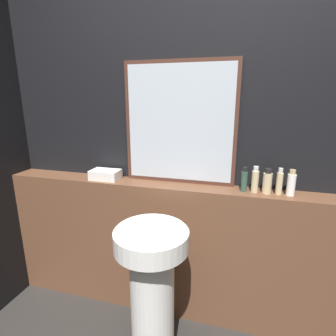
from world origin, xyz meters
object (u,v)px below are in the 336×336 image
(hand_soap_bottle, at_px, (291,184))
(shampoo_bottle, at_px, (244,180))
(lotion_bottle, at_px, (267,182))
(conditioner_bottle, at_px, (255,180))
(body_wash_bottle, at_px, (279,182))
(pedestal_sink, at_px, (152,287))
(mirror, at_px, (180,124))
(towel_stack, at_px, (105,175))

(hand_soap_bottle, bearing_deg, shampoo_bottle, -180.00)
(shampoo_bottle, relative_size, lotion_bottle, 1.00)
(conditioner_bottle, bearing_deg, lotion_bottle, 0.00)
(hand_soap_bottle, bearing_deg, body_wash_bottle, -180.00)
(conditioner_bottle, xyz_separation_m, lotion_bottle, (0.07, 0.00, -0.00))
(shampoo_bottle, relative_size, hand_soap_bottle, 0.98)
(pedestal_sink, height_order, body_wash_bottle, body_wash_bottle)
(lotion_bottle, xyz_separation_m, hand_soap_bottle, (0.13, 0.00, 0.00))
(mirror, height_order, shampoo_bottle, mirror)
(mirror, height_order, conditioner_bottle, mirror)
(conditioner_bottle, bearing_deg, body_wash_bottle, 0.00)
(lotion_bottle, bearing_deg, conditioner_bottle, 180.00)
(mirror, relative_size, hand_soap_bottle, 5.05)
(towel_stack, distance_m, conditioner_bottle, 1.03)
(pedestal_sink, xyz_separation_m, towel_stack, (-0.50, 0.44, 0.50))
(body_wash_bottle, bearing_deg, towel_stack, 180.00)
(pedestal_sink, xyz_separation_m, hand_soap_bottle, (0.74, 0.44, 0.54))
(mirror, height_order, body_wash_bottle, mirror)
(mirror, distance_m, hand_soap_bottle, 0.78)
(mirror, height_order, lotion_bottle, mirror)
(shampoo_bottle, distance_m, lotion_bottle, 0.14)
(towel_stack, bearing_deg, lotion_bottle, 0.00)
(conditioner_bottle, xyz_separation_m, hand_soap_bottle, (0.21, 0.00, -0.00))
(mirror, bearing_deg, lotion_bottle, -7.73)
(pedestal_sink, height_order, conditioner_bottle, conditioner_bottle)
(conditioner_bottle, relative_size, hand_soap_bottle, 1.04)
(lotion_bottle, bearing_deg, towel_stack, 180.00)
(shampoo_bottle, bearing_deg, hand_soap_bottle, 0.00)
(towel_stack, height_order, shampoo_bottle, shampoo_bottle)
(towel_stack, relative_size, hand_soap_bottle, 1.30)
(pedestal_sink, bearing_deg, shampoo_bottle, 43.03)
(conditioner_bottle, bearing_deg, pedestal_sink, -140.61)
(shampoo_bottle, distance_m, conditioner_bottle, 0.06)
(conditioner_bottle, relative_size, body_wash_bottle, 1.01)
(body_wash_bottle, bearing_deg, mirror, 173.09)
(towel_stack, distance_m, hand_soap_bottle, 1.23)
(lotion_bottle, xyz_separation_m, body_wash_bottle, (0.07, 0.00, 0.00))
(hand_soap_bottle, bearing_deg, pedestal_sink, -149.41)
(pedestal_sink, distance_m, body_wash_bottle, 0.97)
(shampoo_bottle, relative_size, conditioner_bottle, 0.94)
(mirror, bearing_deg, hand_soap_bottle, -6.27)
(pedestal_sink, xyz_separation_m, shampoo_bottle, (0.47, 0.44, 0.54))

